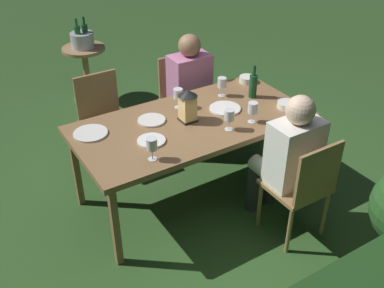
% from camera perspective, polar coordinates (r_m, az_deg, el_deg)
% --- Properties ---
extents(ground_plane, '(16.00, 16.00, 0.00)m').
position_cam_1_polar(ground_plane, '(4.00, 0.00, -6.25)').
color(ground_plane, '#2D5123').
extents(dining_table, '(1.87, 0.93, 0.74)m').
position_cam_1_polar(dining_table, '(3.61, 0.00, 2.26)').
color(dining_table, olive).
rests_on(dining_table, ground).
extents(chair_side_left_a, '(0.42, 0.40, 0.87)m').
position_cam_1_polar(chair_side_left_a, '(4.54, -1.17, 6.15)').
color(chair_side_left_a, '#937047').
rests_on(chair_side_left_a, ground).
extents(person_in_pink, '(0.38, 0.47, 1.15)m').
position_cam_1_polar(person_in_pink, '(4.32, 0.15, 6.96)').
color(person_in_pink, '#C675A3').
rests_on(person_in_pink, ground).
extents(chair_side_right_a, '(0.42, 0.40, 0.87)m').
position_cam_1_polar(chair_side_right_a, '(3.40, 13.79, -5.07)').
color(chair_side_right_a, '#937047').
rests_on(chair_side_right_a, ground).
extents(person_in_cream, '(0.38, 0.47, 1.15)m').
position_cam_1_polar(person_in_cream, '(3.42, 11.88, -1.39)').
color(person_in_cream, white).
rests_on(person_in_cream, ground).
extents(chair_side_left_b, '(0.42, 0.40, 0.87)m').
position_cam_1_polar(chair_side_left_b, '(4.22, -11.04, 3.34)').
color(chair_side_left_b, '#937047').
rests_on(chair_side_left_b, ground).
extents(lantern_centerpiece, '(0.15, 0.15, 0.27)m').
position_cam_1_polar(lantern_centerpiece, '(3.51, -0.56, 5.07)').
color(lantern_centerpiece, black).
rests_on(lantern_centerpiece, dining_table).
extents(green_bottle_on_table, '(0.07, 0.07, 0.29)m').
position_cam_1_polar(green_bottle_on_table, '(3.93, 7.69, 7.31)').
color(green_bottle_on_table, '#144723').
rests_on(green_bottle_on_table, dining_table).
extents(wine_glass_a, '(0.08, 0.08, 0.17)m').
position_cam_1_polar(wine_glass_a, '(3.72, -1.77, 6.22)').
color(wine_glass_a, silver).
rests_on(wine_glass_a, dining_table).
extents(wine_glass_b, '(0.08, 0.08, 0.17)m').
position_cam_1_polar(wine_glass_b, '(3.92, 3.78, 7.61)').
color(wine_glass_b, silver).
rests_on(wine_glass_b, dining_table).
extents(wine_glass_c, '(0.08, 0.08, 0.17)m').
position_cam_1_polar(wine_glass_c, '(3.53, 7.64, 4.42)').
color(wine_glass_c, silver).
rests_on(wine_glass_c, dining_table).
extents(wine_glass_d, '(0.08, 0.08, 0.17)m').
position_cam_1_polar(wine_glass_d, '(3.41, 4.72, 3.53)').
color(wine_glass_d, silver).
rests_on(wine_glass_d, dining_table).
extents(wine_glass_e, '(0.08, 0.08, 0.17)m').
position_cam_1_polar(wine_glass_e, '(3.07, -5.08, -0.13)').
color(wine_glass_e, silver).
rests_on(wine_glass_e, dining_table).
extents(plate_a, '(0.22, 0.22, 0.01)m').
position_cam_1_polar(plate_a, '(3.58, -5.10, 3.00)').
color(plate_a, silver).
rests_on(plate_a, dining_table).
extents(plate_b, '(0.26, 0.26, 0.01)m').
position_cam_1_polar(plate_b, '(3.48, -12.63, 1.33)').
color(plate_b, silver).
rests_on(plate_b, dining_table).
extents(plate_c, '(0.26, 0.26, 0.01)m').
position_cam_1_polar(plate_c, '(3.75, 4.17, 4.47)').
color(plate_c, white).
rests_on(plate_c, dining_table).
extents(plate_d, '(0.21, 0.21, 0.01)m').
position_cam_1_polar(plate_d, '(3.32, -5.13, 0.42)').
color(plate_d, white).
rests_on(plate_d, dining_table).
extents(bowl_olives, '(0.15, 0.15, 0.05)m').
position_cam_1_polar(bowl_olives, '(3.84, 11.80, 4.87)').
color(bowl_olives, silver).
rests_on(bowl_olives, dining_table).
extents(bowl_bread, '(0.14, 0.14, 0.05)m').
position_cam_1_polar(bowl_bread, '(4.23, 6.95, 8.11)').
color(bowl_bread, silver).
rests_on(bowl_bread, dining_table).
extents(side_table, '(0.49, 0.49, 0.65)m').
position_cam_1_polar(side_table, '(5.51, -13.21, 9.59)').
color(side_table, '#9E7A51').
rests_on(side_table, ground).
extents(ice_bucket, '(0.26, 0.26, 0.34)m').
position_cam_1_polar(ice_bucket, '(5.39, -13.64, 12.73)').
color(ice_bucket, '#B2B7BF').
rests_on(ice_bucket, side_table).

